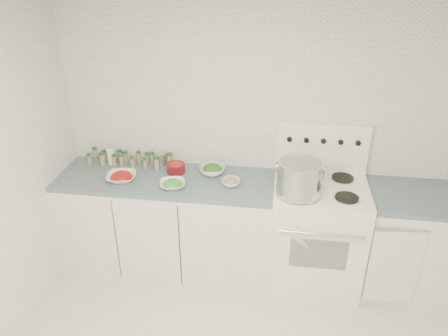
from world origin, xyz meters
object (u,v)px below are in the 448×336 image
stock_pot (300,176)px  bowl_snowpea (173,184)px  bowl_tomato (121,177)px  stove (316,230)px

stock_pot → bowl_snowpea: size_ratio=1.47×
bowl_tomato → bowl_snowpea: bowl_tomato is taller
bowl_snowpea → stove: bearing=6.4°
stove → bowl_tomato: size_ratio=4.89×
stove → bowl_tomato: 1.72m
bowl_tomato → bowl_snowpea: size_ratio=1.10×
bowl_tomato → stock_pot: bearing=-2.9°
stock_pot → bowl_tomato: bearing=177.1°
bowl_tomato → stove: bearing=2.9°
bowl_snowpea → bowl_tomato: bearing=173.4°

